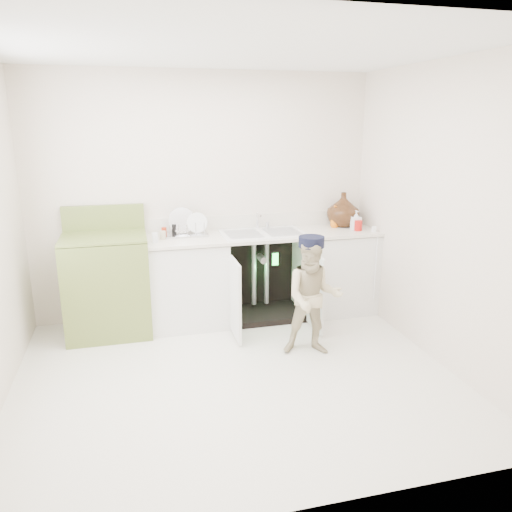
# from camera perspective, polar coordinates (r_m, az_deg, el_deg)

# --- Properties ---
(ground) EXTENTS (3.50, 3.50, 0.00)m
(ground) POSITION_cam_1_polar(r_m,az_deg,el_deg) (4.20, -2.28, -13.55)
(ground) COLOR silver
(ground) RESTS_ON ground
(room_shell) EXTENTS (6.00, 5.50, 1.26)m
(room_shell) POSITION_cam_1_polar(r_m,az_deg,el_deg) (3.75, -2.48, 3.39)
(room_shell) COLOR beige
(room_shell) RESTS_ON ground
(counter_run) EXTENTS (2.44, 1.02, 1.27)m
(counter_run) POSITION_cam_1_polar(r_m,az_deg,el_deg) (5.23, 1.18, -1.82)
(counter_run) COLOR white
(counter_run) RESTS_ON ground
(avocado_stove) EXTENTS (0.78, 0.65, 1.22)m
(avocado_stove) POSITION_cam_1_polar(r_m,az_deg,el_deg) (5.02, -16.63, -3.00)
(avocado_stove) COLOR olive
(avocado_stove) RESTS_ON ground
(repair_worker) EXTENTS (0.60, 0.87, 1.07)m
(repair_worker) POSITION_cam_1_polar(r_m,az_deg,el_deg) (4.39, 6.55, -4.59)
(repair_worker) COLOR beige
(repair_worker) RESTS_ON ground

